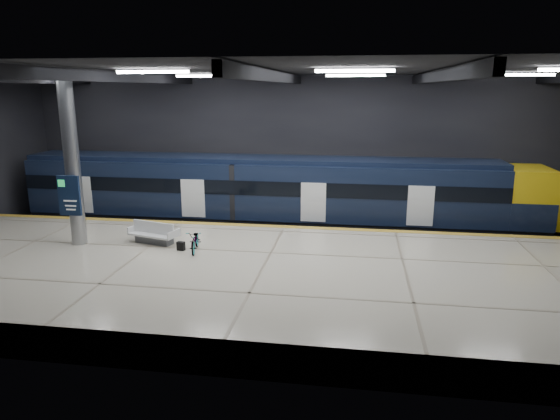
# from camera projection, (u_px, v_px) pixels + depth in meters

# --- Properties ---
(ground) EXTENTS (30.00, 30.00, 0.00)m
(ground) POSITION_uv_depth(u_px,v_px,m) (275.00, 270.00, 20.64)
(ground) COLOR black
(ground) RESTS_ON ground
(room_shell) EXTENTS (30.10, 16.10, 8.05)m
(room_shell) POSITION_uv_depth(u_px,v_px,m) (275.00, 131.00, 19.29)
(room_shell) COLOR black
(room_shell) RESTS_ON ground
(platform) EXTENTS (30.00, 11.00, 1.10)m
(platform) POSITION_uv_depth(u_px,v_px,m) (264.00, 280.00, 18.11)
(platform) COLOR #C0B4A3
(platform) RESTS_ON ground
(safety_strip) EXTENTS (30.00, 0.40, 0.01)m
(safety_strip) POSITION_uv_depth(u_px,v_px,m) (284.00, 227.00, 23.02)
(safety_strip) COLOR gold
(safety_strip) RESTS_ON platform
(rails) EXTENTS (30.00, 1.52, 0.16)m
(rails) POSITION_uv_depth(u_px,v_px,m) (292.00, 232.00, 25.90)
(rails) COLOR gray
(rails) RESTS_ON ground
(train) EXTENTS (29.40, 2.84, 3.79)m
(train) POSITION_uv_depth(u_px,v_px,m) (292.00, 194.00, 25.43)
(train) COLOR black
(train) RESTS_ON ground
(bench) EXTENTS (2.21, 1.38, 0.91)m
(bench) POSITION_uv_depth(u_px,v_px,m) (154.00, 236.00, 20.52)
(bench) COLOR #595B60
(bench) RESTS_ON platform
(bicycle) EXTENTS (0.88, 1.74, 0.88)m
(bicycle) POSITION_uv_depth(u_px,v_px,m) (195.00, 240.00, 19.49)
(bicycle) COLOR #99999E
(bicycle) RESTS_ON platform
(pannier_bag) EXTENTS (0.33, 0.23, 0.35)m
(pannier_bag) POSITION_uv_depth(u_px,v_px,m) (181.00, 246.00, 19.64)
(pannier_bag) COLOR black
(pannier_bag) RESTS_ON platform
(info_column) EXTENTS (0.90, 0.78, 6.90)m
(info_column) POSITION_uv_depth(u_px,v_px,m) (72.00, 162.00, 19.76)
(info_column) COLOR #9EA0A5
(info_column) RESTS_ON platform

